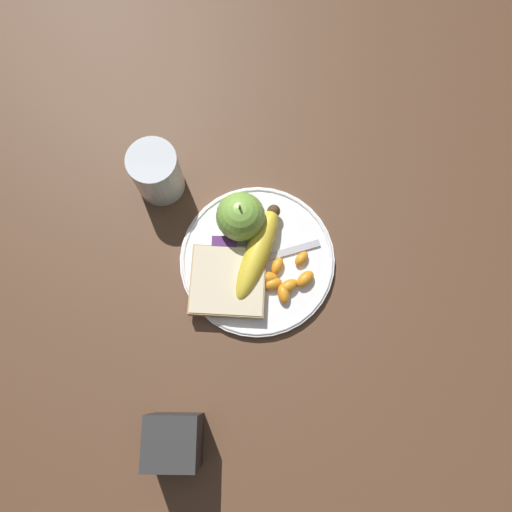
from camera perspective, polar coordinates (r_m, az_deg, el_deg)
name	(u,v)px	position (r m, az deg, el deg)	size (l,w,h in m)	color
ground_plane	(256,261)	(0.83, 0.00, -0.57)	(3.00, 3.00, 0.00)	brown
plate	(256,260)	(0.82, 0.00, -0.43)	(0.25, 0.25, 0.01)	white
juice_glass	(156,173)	(0.84, -11.38, 9.24)	(0.08, 0.08, 0.10)	silver
apple	(239,217)	(0.80, -1.92, 4.52)	(0.08, 0.08, 0.09)	#84BC47
banana	(257,251)	(0.80, 0.10, 0.53)	(0.09, 0.17, 0.04)	yellow
bread_slice	(227,282)	(0.80, -3.37, -2.93)	(0.12, 0.12, 0.02)	tan
fork	(257,260)	(0.81, 0.06, -0.49)	(0.18, 0.07, 0.00)	#B2B2B7
jam_packet	(223,247)	(0.81, -3.77, 0.99)	(0.04, 0.03, 0.02)	silver
orange_segment_0	(287,286)	(0.80, 3.58, -3.44)	(0.04, 0.03, 0.02)	orange
orange_segment_1	(276,266)	(0.81, 2.30, -1.09)	(0.03, 0.03, 0.02)	orange
orange_segment_2	(304,279)	(0.80, 5.48, -2.62)	(0.04, 0.04, 0.02)	orange
orange_segment_3	(271,284)	(0.80, 1.76, -3.20)	(0.03, 0.03, 0.02)	orange
orange_segment_4	(266,277)	(0.80, 1.16, -2.46)	(0.03, 0.02, 0.02)	orange
orange_segment_5	(300,259)	(0.81, 5.07, -0.31)	(0.03, 0.03, 0.02)	orange
orange_segment_6	(282,293)	(0.79, 3.00, -4.29)	(0.02, 0.03, 0.02)	orange
condiment_caddy	(172,441)	(0.77, -9.53, -20.14)	(0.07, 0.07, 0.09)	#2D2D2D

